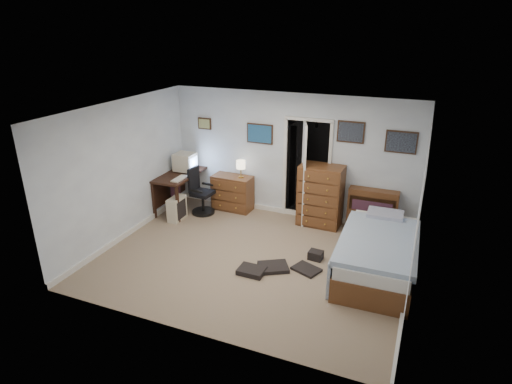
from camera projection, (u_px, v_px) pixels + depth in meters
floor at (252, 259)px, 7.23m from camera, size 5.00×4.00×0.02m
computer_desk at (178, 181)px, 9.03m from camera, size 0.66×1.39×0.80m
crt_monitor at (185, 162)px, 8.98m from camera, size 0.42×0.39×0.38m
keyboard at (179, 179)px, 8.56m from camera, size 0.17×0.43×0.03m
pc_tower at (177, 209)px, 8.59m from camera, size 0.23×0.45×0.48m
office_chair at (200, 196)px, 8.86m from camera, size 0.50×0.50×0.98m
media_stack at (176, 191)px, 9.07m from camera, size 0.16×0.16×0.78m
low_dresser at (233, 193)px, 9.04m from camera, size 0.85×0.45×0.74m
table_lamp at (241, 165)px, 8.73m from camera, size 0.19×0.19×0.36m
doorway at (311, 166)px, 8.69m from camera, size 0.96×1.12×2.05m
tall_dresser at (321, 196)px, 8.26m from camera, size 0.84×0.51×1.21m
headboard_bookcase at (372, 209)px, 8.07m from camera, size 0.92×0.25×0.83m
bed at (377, 253)px, 6.73m from camera, size 1.20×2.18×0.71m
wall_posters at (320, 135)px, 8.08m from camera, size 4.38×0.04×0.60m
floor_clutter at (280, 266)px, 6.93m from camera, size 1.25×1.08×0.15m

